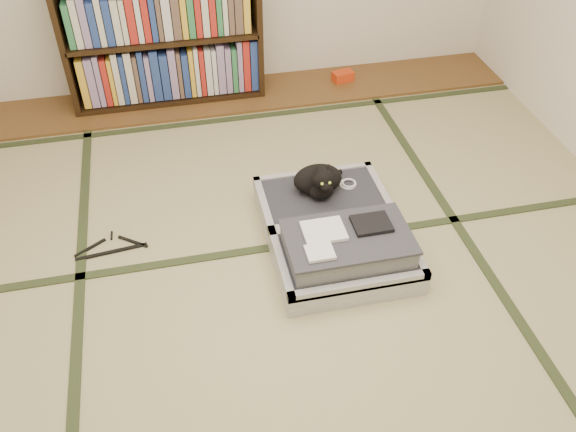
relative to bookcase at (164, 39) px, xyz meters
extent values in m
plane|color=tan|center=(0.42, -2.07, -0.45)|extent=(4.50, 4.50, 0.00)
cube|color=brown|center=(0.42, -0.07, -0.44)|extent=(4.00, 0.50, 0.02)
cube|color=red|center=(1.26, -0.04, -0.40)|extent=(0.16, 0.12, 0.07)
cube|color=#2D381E|center=(-0.58, -2.07, -0.45)|extent=(0.05, 4.50, 0.01)
cube|color=#2D381E|center=(1.42, -2.07, -0.45)|extent=(0.05, 4.50, 0.01)
cube|color=#2D381E|center=(0.42, -1.67, -0.45)|extent=(4.00, 0.05, 0.01)
cube|color=#2D381E|center=(0.42, -0.37, -0.45)|extent=(4.00, 0.05, 0.01)
cube|color=black|center=(-0.63, 0.00, 0.02)|extent=(0.04, 0.30, 0.84)
cube|color=black|center=(0.63, 0.00, 0.02)|extent=(0.04, 0.30, 0.84)
cube|color=black|center=(0.00, 0.00, -0.42)|extent=(1.30, 0.30, 0.04)
cube|color=black|center=(0.00, 0.00, 0.02)|extent=(1.25, 0.30, 0.03)
cube|color=black|center=(0.00, 0.14, 0.02)|extent=(1.30, 0.02, 0.84)
cube|color=gray|center=(0.00, -0.02, -0.20)|extent=(1.17, 0.21, 0.35)
cube|color=gray|center=(0.00, -0.02, 0.21)|extent=(1.17, 0.21, 0.32)
cube|color=silver|center=(0.72, -1.92, -0.39)|extent=(0.69, 0.46, 0.12)
cube|color=#313239|center=(0.72, -1.92, -0.36)|extent=(0.62, 0.39, 0.09)
cube|color=silver|center=(0.72, -2.13, -0.33)|extent=(0.69, 0.04, 0.05)
cube|color=silver|center=(0.72, -1.71, -0.33)|extent=(0.69, 0.04, 0.05)
cube|color=silver|center=(0.40, -1.92, -0.33)|extent=(0.04, 0.46, 0.05)
cube|color=silver|center=(1.05, -1.92, -0.33)|extent=(0.04, 0.46, 0.05)
cube|color=silver|center=(0.72, -1.46, -0.39)|extent=(0.69, 0.46, 0.12)
cube|color=#313239|center=(0.72, -1.46, -0.36)|extent=(0.62, 0.39, 0.09)
cube|color=silver|center=(0.72, -1.67, -0.33)|extent=(0.69, 0.04, 0.05)
cube|color=silver|center=(0.72, -1.25, -0.33)|extent=(0.69, 0.04, 0.05)
cube|color=silver|center=(0.40, -1.46, -0.33)|extent=(0.04, 0.46, 0.05)
cube|color=silver|center=(1.05, -1.46, -0.33)|extent=(0.04, 0.46, 0.05)
cylinder|color=black|center=(0.72, -1.69, -0.32)|extent=(0.62, 0.02, 0.02)
cube|color=gray|center=(0.72, -1.92, -0.28)|extent=(0.59, 0.36, 0.12)
cube|color=#38373F|center=(0.72, -1.92, -0.21)|extent=(0.61, 0.38, 0.01)
cube|color=white|center=(0.61, -1.88, -0.19)|extent=(0.20, 0.17, 0.02)
cube|color=black|center=(0.85, -1.88, -0.19)|extent=(0.18, 0.15, 0.02)
cube|color=white|center=(0.56, -2.01, -0.19)|extent=(0.13, 0.11, 0.02)
cube|color=white|center=(0.52, -2.14, -0.39)|extent=(0.06, 0.01, 0.04)
cube|color=white|center=(0.63, -2.14, -0.40)|extent=(0.05, 0.01, 0.03)
cube|color=orange|center=(0.95, -2.14, -0.39)|extent=(0.05, 0.01, 0.03)
cube|color=#197F33|center=(0.89, -2.14, -0.37)|extent=(0.04, 0.01, 0.03)
ellipsoid|color=black|center=(0.70, -1.42, -0.24)|extent=(0.27, 0.17, 0.17)
ellipsoid|color=black|center=(0.70, -1.50, -0.26)|extent=(0.13, 0.10, 0.10)
ellipsoid|color=black|center=(0.70, -1.52, -0.15)|extent=(0.11, 0.10, 0.11)
sphere|color=black|center=(0.70, -1.57, -0.17)|extent=(0.05, 0.05, 0.05)
cone|color=black|center=(0.67, -1.51, -0.10)|extent=(0.04, 0.05, 0.05)
cone|color=black|center=(0.74, -1.51, -0.10)|extent=(0.04, 0.05, 0.05)
sphere|color=#A5BF33|center=(0.68, -1.57, -0.15)|extent=(0.02, 0.02, 0.02)
sphere|color=#A5BF33|center=(0.73, -1.57, -0.15)|extent=(0.02, 0.02, 0.02)
cylinder|color=black|center=(0.80, -1.34, -0.30)|extent=(0.16, 0.10, 0.03)
torus|color=white|center=(0.88, -1.40, -0.31)|extent=(0.10, 0.10, 0.01)
torus|color=white|center=(0.89, -1.41, -0.30)|extent=(0.08, 0.08, 0.01)
cube|color=black|center=(-0.42, -1.53, -0.44)|extent=(0.37, 0.06, 0.01)
cube|color=black|center=(-0.53, -1.47, -0.44)|extent=(0.16, 0.11, 0.01)
cube|color=black|center=(-0.31, -1.47, -0.44)|extent=(0.16, 0.12, 0.01)
cylinder|color=black|center=(-0.42, -1.40, -0.44)|extent=(0.01, 0.06, 0.01)
camera|label=1|loc=(-0.02, -3.94, 1.76)|focal=38.00mm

